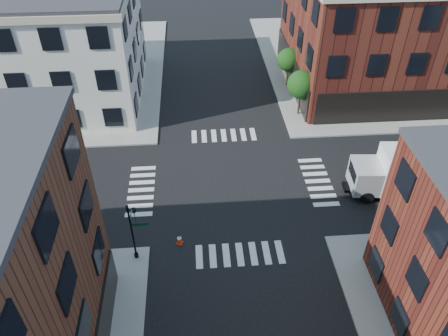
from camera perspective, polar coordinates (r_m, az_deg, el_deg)
name	(u,v)px	position (r m, az deg, el deg)	size (l,w,h in m)	color
ground	(230,185)	(34.48, 0.85, -2.30)	(120.00, 120.00, 0.00)	black
sidewalk_ne	(390,61)	(57.10, 20.88, 12.94)	(30.00, 30.00, 0.15)	gray
sidewalk_nw	(30,73)	(55.22, -24.01, 11.24)	(30.00, 30.00, 0.15)	gray
building_ne	(418,28)	(50.61, 23.96, 16.37)	(25.00, 16.00, 12.00)	#421510
building_nw	(22,45)	(48.17, -24.92, 14.39)	(22.00, 16.00, 11.00)	silver
tree_near	(302,86)	(42.04, 10.15, 10.51)	(2.69, 2.69, 4.49)	black
tree_far	(289,61)	(47.38, 8.52, 13.66)	(2.43, 2.43, 4.07)	black
signal_pole	(133,227)	(27.89, -11.84, -7.50)	(1.29, 1.24, 4.60)	black
box_truck	(411,172)	(35.43, 23.23, -0.50)	(8.74, 3.24, 3.88)	silver
traffic_cone	(179,240)	(30.10, -5.84, -9.28)	(0.50, 0.50, 0.73)	red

